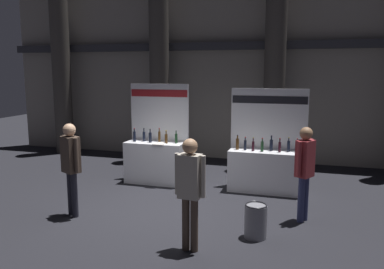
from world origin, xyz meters
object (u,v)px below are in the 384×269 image
Objects in this scene: exhibitor_booth_1 at (266,166)px; visitor_4 at (190,185)px; trash_bin at (256,221)px; visitor_5 at (71,161)px; exhibitor_booth_0 at (156,158)px; visitor_1 at (305,166)px.

exhibitor_booth_1 is 1.33× the size of visitor_4.
visitor_5 is (-3.58, -0.02, 0.81)m from trash_bin.
exhibitor_booth_0 is 1.03× the size of exhibitor_booth_1.
visitor_5 reaches higher than visitor_4.
visitor_1 is at bearing -126.21° from visitor_4.
trash_bin is at bearing -152.04° from visitor_5.
visitor_5 is (-0.68, -2.67, 0.47)m from exhibitor_booth_0.
exhibitor_booth_0 is at bearing 95.29° from visitor_1.
visitor_4 is (-0.94, -0.79, 0.79)m from trash_bin.
visitor_4 is at bearing -168.54° from visitor_5.
visitor_1 is 0.98× the size of visitor_5.
exhibitor_booth_0 is at bearing -178.81° from exhibitor_booth_1.
visitor_5 is at bearing -104.29° from exhibitor_booth_0.
exhibitor_booth_0 is 3.95m from trash_bin.
visitor_5 is (-4.34, -1.03, 0.03)m from visitor_1.
visitor_5 is at bearing -179.72° from trash_bin.
visitor_1 is at bearing 53.28° from trash_bin.
visitor_4 is at bearing -139.89° from trash_bin.
exhibitor_booth_0 is 1.37× the size of visitor_4.
visitor_5 is at bearing -9.25° from visitor_4.
exhibitor_booth_1 is at bearing 92.73° from trash_bin.
trash_bin is at bearing -87.27° from exhibitor_booth_1.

